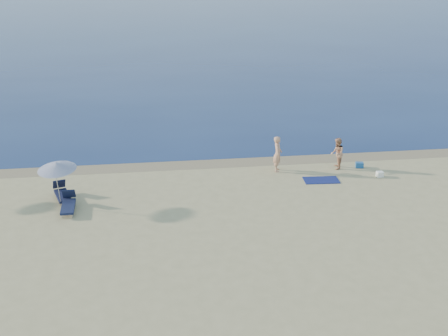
{
  "coord_description": "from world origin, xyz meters",
  "views": [
    {
      "loc": [
        -4.08,
        -9.8,
        10.99
      ],
      "look_at": [
        -0.61,
        16.0,
        1.0
      ],
      "focal_mm": 45.0,
      "sensor_mm": 36.0,
      "label": 1
    }
  ],
  "objects_px": {
    "person_right": "(337,154)",
    "umbrella_near": "(57,166)",
    "person_left": "(278,154)",
    "blue_cooler": "(359,165)"
  },
  "relations": [
    {
      "from": "umbrella_near",
      "to": "person_right",
      "type": "bearing_deg",
      "value": 33.61
    },
    {
      "from": "person_left",
      "to": "blue_cooler",
      "type": "height_order",
      "value": "person_left"
    },
    {
      "from": "person_right",
      "to": "umbrella_near",
      "type": "relative_size",
      "value": 0.75
    },
    {
      "from": "blue_cooler",
      "to": "umbrella_near",
      "type": "xyz_separation_m",
      "value": [
        -15.55,
        -2.95,
        1.82
      ]
    },
    {
      "from": "person_right",
      "to": "umbrella_near",
      "type": "xyz_separation_m",
      "value": [
        -14.24,
        -2.98,
        1.11
      ]
    },
    {
      "from": "person_left",
      "to": "umbrella_near",
      "type": "distance_m",
      "value": 11.42
    },
    {
      "from": "person_left",
      "to": "blue_cooler",
      "type": "distance_m",
      "value": 4.66
    },
    {
      "from": "blue_cooler",
      "to": "person_left",
      "type": "bearing_deg",
      "value": -171.14
    },
    {
      "from": "person_left",
      "to": "umbrella_near",
      "type": "bearing_deg",
      "value": 119.05
    },
    {
      "from": "person_right",
      "to": "umbrella_near",
      "type": "distance_m",
      "value": 14.59
    }
  ]
}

